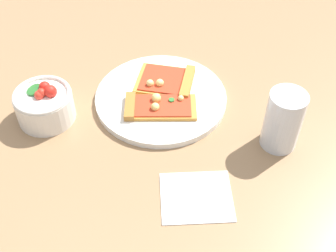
{
  "coord_description": "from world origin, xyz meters",
  "views": [
    {
      "loc": [
        -0.04,
        0.67,
        0.64
      ],
      "look_at": [
        0.0,
        0.09,
        0.03
      ],
      "focal_mm": 47.0,
      "sensor_mm": 36.0,
      "label": 1
    }
  ],
  "objects_px": {
    "soda_glass": "(283,121)",
    "pizza_slice_near": "(169,81)",
    "plate": "(161,98)",
    "salad_bowl": "(45,105)",
    "pizza_slice_far": "(156,106)",
    "paper_napkin": "(196,197)"
  },
  "relations": [
    {
      "from": "soda_glass",
      "to": "pizza_slice_near",
      "type": "bearing_deg",
      "value": -33.34
    },
    {
      "from": "plate",
      "to": "salad_bowl",
      "type": "xyz_separation_m",
      "value": [
        0.23,
        0.07,
        0.03
      ]
    },
    {
      "from": "pizza_slice_near",
      "to": "pizza_slice_far",
      "type": "distance_m",
      "value": 0.08
    },
    {
      "from": "pizza_slice_near",
      "to": "salad_bowl",
      "type": "xyz_separation_m",
      "value": [
        0.24,
        0.1,
        0.01
      ]
    },
    {
      "from": "salad_bowl",
      "to": "soda_glass",
      "type": "xyz_separation_m",
      "value": [
        -0.46,
        0.04,
        0.02
      ]
    },
    {
      "from": "pizza_slice_far",
      "to": "paper_napkin",
      "type": "bearing_deg",
      "value": 113.12
    },
    {
      "from": "pizza_slice_near",
      "to": "salad_bowl",
      "type": "distance_m",
      "value": 0.26
    },
    {
      "from": "pizza_slice_near",
      "to": "salad_bowl",
      "type": "height_order",
      "value": "salad_bowl"
    },
    {
      "from": "plate",
      "to": "pizza_slice_far",
      "type": "relative_size",
      "value": 1.85
    },
    {
      "from": "pizza_slice_near",
      "to": "paper_napkin",
      "type": "distance_m",
      "value": 0.29
    },
    {
      "from": "pizza_slice_far",
      "to": "salad_bowl",
      "type": "relative_size",
      "value": 1.29
    },
    {
      "from": "pizza_slice_far",
      "to": "soda_glass",
      "type": "xyz_separation_m",
      "value": [
        -0.24,
        0.07,
        0.04
      ]
    },
    {
      "from": "pizza_slice_far",
      "to": "salad_bowl",
      "type": "bearing_deg",
      "value": 6.39
    },
    {
      "from": "pizza_slice_far",
      "to": "paper_napkin",
      "type": "height_order",
      "value": "pizza_slice_far"
    },
    {
      "from": "pizza_slice_near",
      "to": "paper_napkin",
      "type": "relative_size",
      "value": 1.05
    },
    {
      "from": "pizza_slice_far",
      "to": "paper_napkin",
      "type": "relative_size",
      "value": 1.2
    },
    {
      "from": "plate",
      "to": "paper_napkin",
      "type": "xyz_separation_m",
      "value": [
        -0.08,
        0.24,
        -0.01
      ]
    },
    {
      "from": "salad_bowl",
      "to": "paper_napkin",
      "type": "bearing_deg",
      "value": 149.93
    },
    {
      "from": "soda_glass",
      "to": "plate",
      "type": "bearing_deg",
      "value": -24.2
    },
    {
      "from": "plate",
      "to": "pizza_slice_near",
      "type": "bearing_deg",
      "value": -110.38
    },
    {
      "from": "pizza_slice_near",
      "to": "salad_bowl",
      "type": "relative_size",
      "value": 1.13
    },
    {
      "from": "pizza_slice_near",
      "to": "salad_bowl",
      "type": "bearing_deg",
      "value": 23.33
    }
  ]
}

